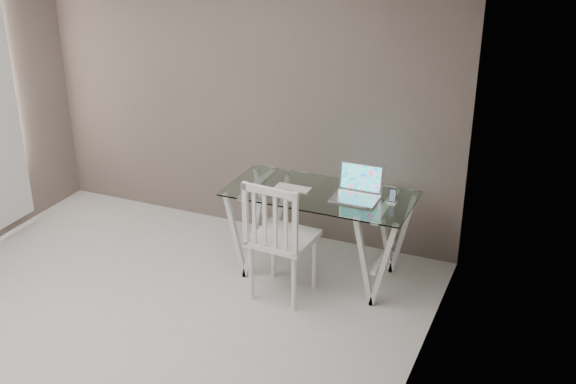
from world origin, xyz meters
name	(u,v)px	position (x,y,z in m)	size (l,w,h in m)	color
room	(72,119)	(-0.06, 0.02, 1.72)	(4.50, 4.52, 2.71)	beige
desk	(319,233)	(0.96, 1.62, 0.38)	(1.50, 0.70, 0.75)	silver
chair	(278,235)	(0.80, 1.15, 0.56)	(0.49, 0.49, 1.01)	white
laptop	(358,190)	(1.26, 1.67, 0.81)	(0.36, 0.29, 0.25)	silver
keyboard	(293,188)	(0.73, 1.62, 0.75)	(0.31, 0.13, 0.01)	silver
mouse	(289,199)	(0.79, 1.38, 0.76)	(0.11, 0.07, 0.04)	white
phone_dock	(392,200)	(1.54, 1.65, 0.78)	(0.07, 0.07, 0.12)	white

